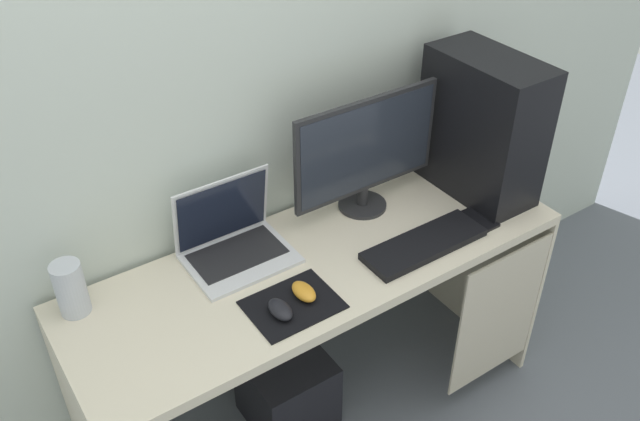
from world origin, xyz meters
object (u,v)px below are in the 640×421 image
at_px(monitor, 366,152).
at_px(subwoofer, 287,389).
at_px(cell_phone, 479,219).
at_px(keyboard, 424,244).
at_px(mouse_right, 280,310).
at_px(pc_tower, 482,126).
at_px(laptop, 234,241).
at_px(mouse_left, 304,292).
at_px(speaker, 70,289).

relative_size(monitor, subwoofer, 1.90).
height_order(cell_phone, subwoofer, cell_phone).
height_order(keyboard, cell_phone, keyboard).
distance_m(monitor, mouse_right, 0.62).
bearing_deg(pc_tower, subwoofer, 177.04).
bearing_deg(laptop, subwoofer, -45.23).
relative_size(mouse_left, cell_phone, 0.74).
distance_m(speaker, mouse_right, 0.58).
height_order(keyboard, mouse_left, mouse_left).
bearing_deg(pc_tower, mouse_right, -169.71).
distance_m(keyboard, subwoofer, 0.77).
relative_size(pc_tower, cell_phone, 3.82).
height_order(pc_tower, cell_phone, pc_tower).
height_order(mouse_left, cell_phone, mouse_left).
distance_m(keyboard, cell_phone, 0.25).
relative_size(mouse_right, cell_phone, 0.74).
xyz_separation_m(speaker, mouse_left, (0.56, -0.32, -0.06)).
relative_size(pc_tower, laptop, 1.54).
relative_size(monitor, cell_phone, 4.23).
relative_size(pc_tower, mouse_left, 5.17).
bearing_deg(mouse_left, monitor, 32.11).
bearing_deg(mouse_left, subwoofer, 79.07).
distance_m(monitor, speaker, 0.99).
bearing_deg(mouse_left, cell_phone, -1.34).
relative_size(laptop, cell_phone, 2.48).
distance_m(pc_tower, laptop, 0.92).
bearing_deg(cell_phone, laptop, 158.20).
relative_size(laptop, mouse_right, 3.36).
relative_size(keyboard, mouse_left, 4.38).
relative_size(speaker, cell_phone, 1.29).
bearing_deg(monitor, pc_tower, -16.84).
relative_size(speaker, mouse_right, 1.74).
xyz_separation_m(laptop, subwoofer, (0.11, -0.11, -0.66)).
height_order(laptop, speaker, laptop).
height_order(monitor, laptop, monitor).
xyz_separation_m(mouse_left, cell_phone, (0.69, -0.02, -0.02)).
xyz_separation_m(monitor, keyboard, (0.03, -0.28, -0.21)).
relative_size(pc_tower, speaker, 2.97).
xyz_separation_m(speaker, subwoofer, (0.60, -0.14, -0.70)).
bearing_deg(cell_phone, subwoofer, 163.25).
bearing_deg(speaker, subwoofer, -12.79).
xyz_separation_m(mouse_right, cell_phone, (0.78, 0.01, -0.02)).
distance_m(pc_tower, speaker, 1.40).
relative_size(laptop, speaker, 1.93).
relative_size(speaker, keyboard, 0.40).
bearing_deg(mouse_right, subwoofer, 57.75).
bearing_deg(speaker, keyboard, -18.49).
bearing_deg(speaker, monitor, -3.23).
bearing_deg(monitor, keyboard, -84.62).
relative_size(mouse_right, subwoofer, 0.33).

